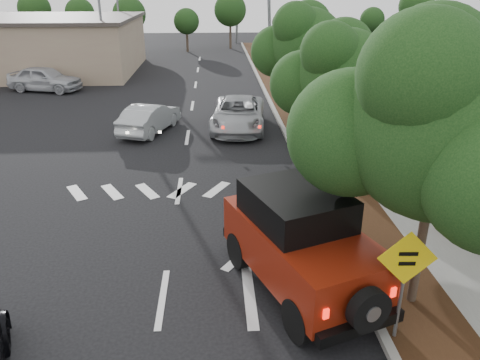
{
  "coord_description": "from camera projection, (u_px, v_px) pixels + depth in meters",
  "views": [
    {
      "loc": [
        1.29,
        -8.87,
        6.69
      ],
      "look_at": [
        1.95,
        3.0,
        1.63
      ],
      "focal_mm": 35.0,
      "sensor_mm": 36.0,
      "label": 1
    }
  ],
  "objects": [
    {
      "name": "ground",
      "position": [
        162.0,
        298.0,
        10.7
      ],
      "size": [
        120.0,
        120.0,
        0.0
      ],
      "primitive_type": "plane",
      "color": "black",
      "rests_on": "ground"
    },
    {
      "name": "curb",
      "position": [
        286.0,
        134.0,
        21.93
      ],
      "size": [
        0.2,
        70.0,
        0.15
      ],
      "primitive_type": "cube",
      "color": "#9E9B93",
      "rests_on": "ground"
    },
    {
      "name": "planting_strip",
      "position": [
        307.0,
        134.0,
        21.99
      ],
      "size": [
        1.8,
        70.0,
        0.12
      ],
      "primitive_type": "cube",
      "color": "black",
      "rests_on": "ground"
    },
    {
      "name": "sidewalk",
      "position": [
        347.0,
        133.0,
        22.09
      ],
      "size": [
        2.0,
        70.0,
        0.12
      ],
      "primitive_type": "cube",
      "color": "gray",
      "rests_on": "ground"
    },
    {
      "name": "hedge",
      "position": [
        376.0,
        126.0,
        22.02
      ],
      "size": [
        0.8,
        70.0,
        0.8
      ],
      "primitive_type": "cube",
      "color": "black",
      "rests_on": "ground"
    },
    {
      "name": "transmission_tower",
      "position": [
        253.0,
        43.0,
        55.1
      ],
      "size": [
        7.0,
        4.0,
        28.0
      ],
      "primitive_type": null,
      "color": "slate",
      "rests_on": "ground"
    },
    {
      "name": "street_tree_near",
      "position": [
        410.0,
        304.0,
        10.53
      ],
      "size": [
        3.8,
        3.8,
        5.92
      ],
      "primitive_type": null,
      "color": "black",
      "rests_on": "ground"
    },
    {
      "name": "street_tree_mid",
      "position": [
        335.0,
        181.0,
        16.96
      ],
      "size": [
        3.2,
        3.2,
        5.32
      ],
      "primitive_type": null,
      "color": "black",
      "rests_on": "ground"
    },
    {
      "name": "street_tree_far",
      "position": [
        303.0,
        129.0,
        22.93
      ],
      "size": [
        3.4,
        3.4,
        5.62
      ],
      "primitive_type": null,
      "color": "black",
      "rests_on": "ground"
    },
    {
      "name": "light_pole_a",
      "position": [
        108.0,
        80.0,
        34.25
      ],
      "size": [
        2.0,
        0.22,
        9.0
      ],
      "primitive_type": null,
      "color": "slate",
      "rests_on": "ground"
    },
    {
      "name": "light_pole_b",
      "position": [
        123.0,
        56.0,
        45.22
      ],
      "size": [
        2.0,
        0.22,
        9.0
      ],
      "primitive_type": null,
      "color": "slate",
      "rests_on": "ground"
    },
    {
      "name": "red_jeep",
      "position": [
        297.0,
        239.0,
        10.77
      ],
      "size": [
        3.48,
        4.91,
        2.4
      ],
      "rotation": [
        0.0,
        0.0,
        0.37
      ],
      "color": "black",
      "rests_on": "ground"
    },
    {
      "name": "silver_suv_ahead",
      "position": [
        238.0,
        114.0,
        22.72
      ],
      "size": [
        3.02,
        5.6,
        1.49
      ],
      "primitive_type": "imported",
      "rotation": [
        0.0,
        0.0,
        -0.1
      ],
      "color": "#A2A5AA",
      "rests_on": "ground"
    },
    {
      "name": "silver_sedan_oncoming",
      "position": [
        150.0,
        118.0,
        22.27
      ],
      "size": [
        2.76,
        4.4,
        1.37
      ],
      "primitive_type": "imported",
      "rotation": [
        0.0,
        0.0,
        2.8
      ],
      "color": "#A4A8AC",
      "rests_on": "ground"
    },
    {
      "name": "parked_suv",
      "position": [
        45.0,
        79.0,
        30.55
      ],
      "size": [
        5.11,
        3.15,
        1.63
      ],
      "primitive_type": "imported",
      "rotation": [
        0.0,
        0.0,
        1.29
      ],
      "color": "#B4B6BC",
      "rests_on": "ground"
    },
    {
      "name": "speed_hump_sign",
      "position": [
        405.0,
        272.0,
        8.78
      ],
      "size": [
        1.13,
        0.11,
        2.4
      ],
      "rotation": [
        0.0,
        0.0,
        -0.05
      ],
      "color": "slate",
      "rests_on": "ground"
    },
    {
      "name": "terracotta_planter",
      "position": [
        459.0,
        207.0,
        13.07
      ],
      "size": [
        0.74,
        0.74,
        1.28
      ],
      "rotation": [
        0.0,
        0.0,
        -0.02
      ],
      "color": "brown",
      "rests_on": "ground"
    }
  ]
}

